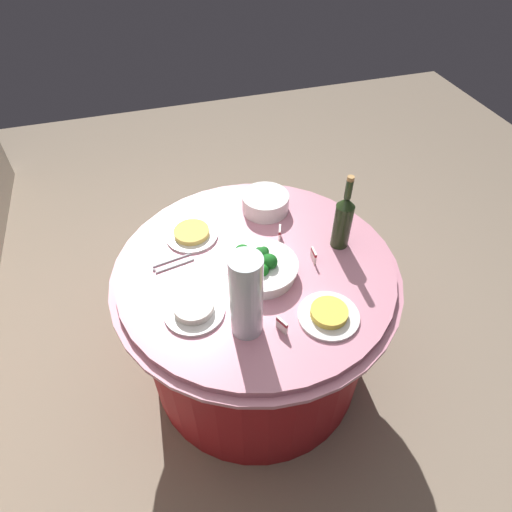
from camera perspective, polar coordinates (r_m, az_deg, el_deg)
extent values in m
plane|color=gray|center=(2.31, 0.00, -13.96)|extent=(6.00, 6.00, 0.00)
cylinder|color=maroon|center=(2.03, 0.00, -8.93)|extent=(1.01, 1.01, 0.69)
cylinder|color=pink|center=(1.75, 0.00, -2.08)|extent=(1.16, 1.16, 0.02)
cylinder|color=pink|center=(1.73, 0.00, -1.52)|extent=(1.10, 1.10, 0.03)
cylinder|color=white|center=(1.67, 0.76, -1.87)|extent=(0.26, 0.26, 0.05)
cylinder|color=white|center=(1.65, 0.77, -1.13)|extent=(0.28, 0.28, 0.01)
sphere|color=#19601E|center=(1.65, 0.55, 0.06)|extent=(0.07, 0.07, 0.07)
sphere|color=#19781E|center=(1.63, 0.74, -0.89)|extent=(0.05, 0.05, 0.05)
sphere|color=#19631E|center=(1.68, 1.01, 0.67)|extent=(0.04, 0.04, 0.04)
sphere|color=#19781E|center=(1.60, 0.82, -1.90)|extent=(0.05, 0.05, 0.05)
sphere|color=#19681E|center=(1.62, 1.80, -0.74)|extent=(0.06, 0.06, 0.06)
sphere|color=#196C1E|center=(1.65, -1.75, 0.28)|extent=(0.07, 0.07, 0.07)
sphere|color=#197F1E|center=(1.64, 1.25, -0.72)|extent=(0.05, 0.05, 0.05)
sphere|color=#196A1E|center=(1.62, -2.22, -0.91)|extent=(0.07, 0.07, 0.07)
sphere|color=#19631E|center=(1.63, 1.19, -0.60)|extent=(0.06, 0.06, 0.06)
cylinder|color=white|center=(1.98, 1.23, 6.24)|extent=(0.21, 0.21, 0.01)
cylinder|color=white|center=(1.97, 1.23, 6.47)|extent=(0.21, 0.21, 0.01)
cylinder|color=white|center=(1.96, 1.24, 6.70)|extent=(0.21, 0.21, 0.01)
cylinder|color=white|center=(1.96, 1.24, 6.93)|extent=(0.21, 0.21, 0.01)
cylinder|color=white|center=(1.95, 1.25, 7.16)|extent=(0.21, 0.21, 0.01)
cylinder|color=white|center=(1.95, 1.25, 7.39)|extent=(0.21, 0.21, 0.01)
cylinder|color=white|center=(1.94, 1.25, 7.63)|extent=(0.21, 0.21, 0.01)
cylinder|color=white|center=(1.93, 1.26, 7.86)|extent=(0.21, 0.21, 0.01)
cylinder|color=#213217|center=(1.77, 11.24, 3.92)|extent=(0.07, 0.07, 0.20)
cone|color=#213217|center=(1.70, 11.80, 6.96)|extent=(0.07, 0.07, 0.04)
cylinder|color=#213217|center=(1.66, 12.10, 8.58)|extent=(0.03, 0.03, 0.08)
cylinder|color=#B2844C|center=(1.64, 12.35, 9.93)|extent=(0.03, 0.03, 0.02)
cylinder|color=silver|center=(1.39, -1.29, -5.33)|extent=(0.11, 0.11, 0.34)
sphere|color=#E5B26B|center=(1.51, -1.43, -7.89)|extent=(0.06, 0.06, 0.06)
sphere|color=#E5B26B|center=(1.49, -1.78, -8.98)|extent=(0.06, 0.06, 0.06)
sphere|color=#E5B26B|center=(1.49, -0.42, -8.66)|extent=(0.06, 0.06, 0.06)
sphere|color=#72C64C|center=(1.46, -1.88, -6.85)|extent=(0.06, 0.06, 0.06)
sphere|color=#72C64C|center=(1.44, -1.38, -7.92)|extent=(0.06, 0.06, 0.06)
sphere|color=#72C64C|center=(1.46, -0.46, -7.03)|extent=(0.06, 0.06, 0.06)
sphere|color=red|center=(1.41, -2.13, -5.89)|extent=(0.06, 0.06, 0.06)
sphere|color=red|center=(1.40, -0.92, -6.55)|extent=(0.06, 0.06, 0.06)
sphere|color=red|center=(1.42, -0.78, -5.40)|extent=(0.06, 0.06, 0.06)
sphere|color=#E5B26B|center=(1.36, -2.08, -4.88)|extent=(0.06, 0.06, 0.06)
sphere|color=#E5B26B|center=(1.36, -0.55, -4.88)|extent=(0.06, 0.06, 0.06)
sphere|color=#E5B26B|center=(1.38, -1.29, -3.88)|extent=(0.06, 0.06, 0.06)
sphere|color=#72C64C|center=(1.32, -1.76, -3.67)|extent=(0.06, 0.06, 0.06)
sphere|color=#72C64C|center=(1.33, -0.44, -3.01)|extent=(0.06, 0.06, 0.06)
sphere|color=#72C64C|center=(1.34, -1.84, -2.51)|extent=(0.06, 0.06, 0.06)
cylinder|color=silver|center=(1.77, -10.98, -0.55)|extent=(0.04, 0.16, 0.01)
cylinder|color=silver|center=(1.74, -10.59, -1.30)|extent=(0.04, 0.16, 0.01)
sphere|color=silver|center=(1.74, -13.24, -1.78)|extent=(0.01, 0.01, 0.01)
cylinder|color=white|center=(1.57, 9.51, -7.75)|extent=(0.22, 0.22, 0.01)
cylinder|color=#F2D14C|center=(1.56, 9.59, -7.33)|extent=(0.13, 0.13, 0.03)
cylinder|color=white|center=(1.58, -8.11, -7.16)|extent=(0.22, 0.22, 0.01)
cylinder|color=white|center=(1.56, -8.19, -6.67)|extent=(0.14, 0.14, 0.03)
cylinder|color=white|center=(1.86, -8.42, 2.75)|extent=(0.22, 0.22, 0.01)
cylinder|color=#EACC60|center=(1.85, -8.47, 3.13)|extent=(0.15, 0.15, 0.02)
cube|color=white|center=(1.74, 7.56, 0.06)|extent=(0.05, 0.01, 0.05)
cube|color=maroon|center=(1.72, 7.62, 0.48)|extent=(0.05, 0.01, 0.01)
cube|color=white|center=(1.50, 3.42, -9.11)|extent=(0.05, 0.03, 0.05)
cube|color=maroon|center=(1.49, 3.44, -8.71)|extent=(0.05, 0.03, 0.01)
cube|color=white|center=(1.82, 3.13, 3.05)|extent=(0.05, 0.03, 0.05)
cube|color=maroon|center=(1.81, 3.15, 3.46)|extent=(0.05, 0.03, 0.01)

